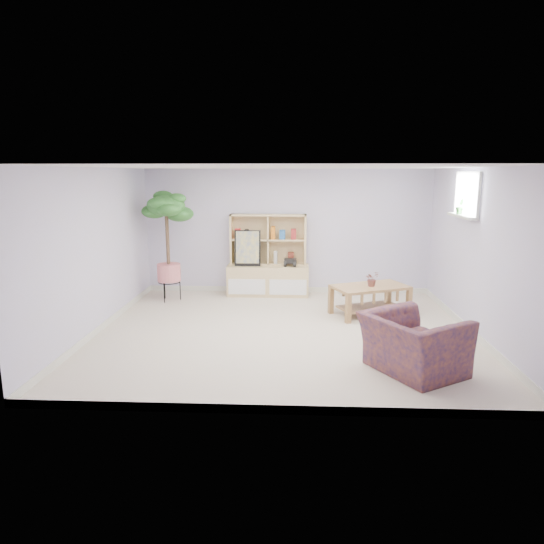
{
  "coord_description": "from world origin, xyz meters",
  "views": [
    {
      "loc": [
        0.14,
        -6.86,
        2.32
      ],
      "look_at": [
        -0.19,
        0.27,
        0.86
      ],
      "focal_mm": 32.0,
      "sensor_mm": 36.0,
      "label": 1
    }
  ],
  "objects_px": {
    "coffee_table": "(370,300)",
    "storage_unit": "(268,255)",
    "floor_tree": "(168,247)",
    "armchair": "(413,340)"
  },
  "relations": [
    {
      "from": "coffee_table",
      "to": "armchair",
      "type": "relative_size",
      "value": 1.14
    },
    {
      "from": "storage_unit",
      "to": "floor_tree",
      "type": "distance_m",
      "value": 1.88
    },
    {
      "from": "storage_unit",
      "to": "armchair",
      "type": "distance_m",
      "value": 4.11
    },
    {
      "from": "floor_tree",
      "to": "coffee_table",
      "type": "bearing_deg",
      "value": -11.99
    },
    {
      "from": "storage_unit",
      "to": "floor_tree",
      "type": "xyz_separation_m",
      "value": [
        -1.79,
        -0.51,
        0.23
      ]
    },
    {
      "from": "coffee_table",
      "to": "floor_tree",
      "type": "distance_m",
      "value": 3.71
    },
    {
      "from": "coffee_table",
      "to": "floor_tree",
      "type": "xyz_separation_m",
      "value": [
        -3.55,
        0.75,
        0.76
      ]
    },
    {
      "from": "storage_unit",
      "to": "floor_tree",
      "type": "relative_size",
      "value": 0.77
    },
    {
      "from": "storage_unit",
      "to": "armchair",
      "type": "bearing_deg",
      "value": -62.14
    },
    {
      "from": "coffee_table",
      "to": "storage_unit",
      "type": "bearing_deg",
      "value": 121.03
    }
  ]
}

